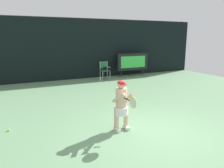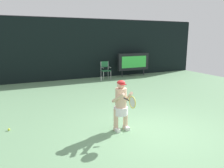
{
  "view_description": "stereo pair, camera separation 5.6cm",
  "coord_description": "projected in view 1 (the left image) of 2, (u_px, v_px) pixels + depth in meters",
  "views": [
    {
      "loc": [
        -3.4,
        -4.58,
        2.56
      ],
      "look_at": [
        -0.43,
        1.74,
        1.05
      ],
      "focal_mm": 35.27,
      "sensor_mm": 36.0,
      "label": 1
    },
    {
      "loc": [
        -3.35,
        -4.61,
        2.56
      ],
      "look_at": [
        -0.43,
        1.74,
        1.05
      ],
      "focal_mm": 35.27,
      "sensor_mm": 36.0,
      "label": 2
    }
  ],
  "objects": [
    {
      "name": "ground",
      "position": [
        157.0,
        135.0,
        5.84
      ],
      "size": [
        18.0,
        22.0,
        0.03
      ],
      "color": "#679269"
    },
    {
      "name": "backdrop_screen",
      "position": [
        70.0,
        49.0,
        13.14
      ],
      "size": [
        18.0,
        0.12,
        3.66
      ],
      "color": "black",
      "rests_on": "ground"
    },
    {
      "name": "scoreboard",
      "position": [
        132.0,
        62.0,
        14.4
      ],
      "size": [
        2.2,
        0.21,
        1.5
      ],
      "color": "black",
      "rests_on": "ground"
    },
    {
      "name": "umpire_chair",
      "position": [
        105.0,
        69.0,
        13.38
      ],
      "size": [
        0.52,
        0.44,
        1.08
      ],
      "color": "#B7B7BC",
      "rests_on": "ground"
    },
    {
      "name": "water_bottle",
      "position": [
        100.0,
        79.0,
        13.06
      ],
      "size": [
        0.07,
        0.07,
        0.27
      ],
      "color": "silver",
      "rests_on": "ground"
    },
    {
      "name": "tennis_player",
      "position": [
        121.0,
        104.0,
        6.02
      ],
      "size": [
        0.53,
        0.6,
        1.41
      ],
      "color": "white",
      "rests_on": "ground"
    },
    {
      "name": "tennis_racket",
      "position": [
        132.0,
        102.0,
        5.46
      ],
      "size": [
        0.03,
        0.6,
        0.31
      ],
      "rotation": [
        0.0,
        0.0,
        0.05
      ],
      "color": "black"
    },
    {
      "name": "tennis_ball_loose",
      "position": [
        118.0,
        95.0,
        9.72
      ],
      "size": [
        0.07,
        0.07,
        0.07
      ],
      "color": "#CCDB3D",
      "rests_on": "ground"
    },
    {
      "name": "tennis_ball_spare",
      "position": [
        9.0,
        130.0,
        6.08
      ],
      "size": [
        0.07,
        0.07,
        0.07
      ],
      "color": "#CCDB3D",
      "rests_on": "ground"
    }
  ]
}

